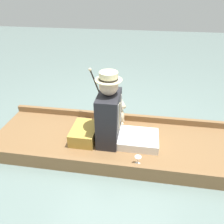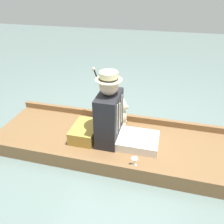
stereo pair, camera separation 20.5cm
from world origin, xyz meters
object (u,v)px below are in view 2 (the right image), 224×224
object	(u,v)px
teddy_bear	(122,113)
wine_glass	(134,160)
seated_person	(115,118)
walking_cane	(102,91)

from	to	relation	value
teddy_bear	wine_glass	xyz separation A→B (m)	(0.78, 0.30, -0.10)
seated_person	wine_glass	xyz separation A→B (m)	(0.39, 0.32, -0.26)
seated_person	walking_cane	size ratio (longest dim) A/B	1.16
wine_glass	walking_cane	xyz separation A→B (m)	(-0.84, -0.61, 0.38)
seated_person	teddy_bear	world-z (taller)	seated_person
seated_person	wine_glass	distance (m)	0.56
teddy_bear	wine_glass	size ratio (longest dim) A/B	3.40
seated_person	teddy_bear	bearing A→B (deg)	-179.82
wine_glass	walking_cane	world-z (taller)	walking_cane
walking_cane	wine_glass	bearing A→B (deg)	35.99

